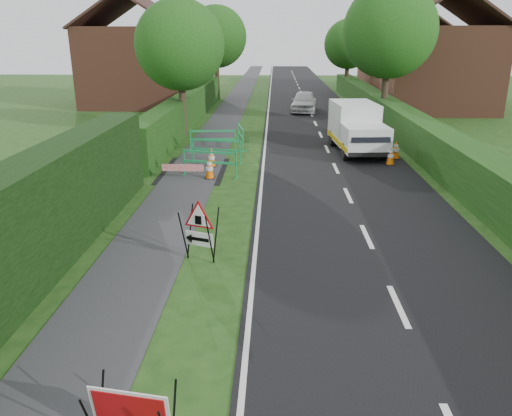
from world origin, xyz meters
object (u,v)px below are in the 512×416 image
object	(u,v)px
red_rect_sign	(131,415)
hatchback_car	(304,101)
triangle_sign	(197,226)
works_van	(357,127)

from	to	relation	value
red_rect_sign	hatchback_car	bearing A→B (deg)	91.99
triangle_sign	hatchback_car	bearing A→B (deg)	100.80
red_rect_sign	hatchback_car	size ratio (longest dim) A/B	0.27
triangle_sign	works_van	world-z (taller)	works_van
works_van	hatchback_car	bearing A→B (deg)	93.14
works_van	hatchback_car	size ratio (longest dim) A/B	1.17
triangle_sign	hatchback_car	world-z (taller)	hatchback_car
works_van	triangle_sign	bearing A→B (deg)	-119.00
red_rect_sign	hatchback_car	world-z (taller)	hatchback_car
red_rect_sign	triangle_sign	world-z (taller)	triangle_sign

